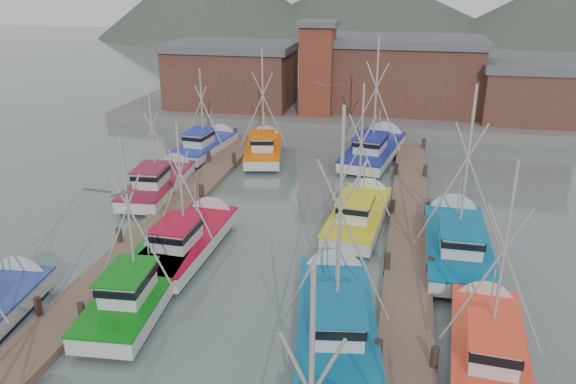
% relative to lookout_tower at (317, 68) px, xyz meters
% --- Properties ---
extents(ground, '(260.00, 260.00, 0.00)m').
position_rel_lookout_tower_xyz_m(ground, '(2.00, -33.00, -5.55)').
color(ground, '#536460').
rests_on(ground, ground).
extents(dock_left, '(2.30, 46.00, 1.50)m').
position_rel_lookout_tower_xyz_m(dock_left, '(-5.00, -28.96, -5.34)').
color(dock_left, brown).
rests_on(dock_left, ground).
extents(dock_right, '(2.30, 46.00, 1.50)m').
position_rel_lookout_tower_xyz_m(dock_right, '(9.00, -28.96, -5.34)').
color(dock_right, brown).
rests_on(dock_right, ground).
extents(quay, '(44.00, 16.00, 1.20)m').
position_rel_lookout_tower_xyz_m(quay, '(2.00, 4.00, -4.95)').
color(quay, slate).
rests_on(quay, ground).
extents(shed_left, '(12.72, 8.48, 6.20)m').
position_rel_lookout_tower_xyz_m(shed_left, '(-9.00, 2.00, -1.21)').
color(shed_left, brown).
rests_on(shed_left, quay).
extents(shed_center, '(14.84, 9.54, 6.90)m').
position_rel_lookout_tower_xyz_m(shed_center, '(8.00, 4.00, -0.86)').
color(shed_center, brown).
rests_on(shed_center, quay).
extents(shed_right, '(8.48, 6.36, 5.20)m').
position_rel_lookout_tower_xyz_m(shed_right, '(19.00, 1.00, -1.71)').
color(shed_right, brown).
rests_on(shed_right, quay).
extents(lookout_tower, '(3.60, 3.60, 8.50)m').
position_rel_lookout_tower_xyz_m(lookout_tower, '(0.00, 0.00, 0.00)').
color(lookout_tower, maroon).
rests_on(lookout_tower, quay).
extents(distant_hills, '(175.00, 140.00, 42.00)m').
position_rel_lookout_tower_xyz_m(distant_hills, '(-10.76, 89.59, -5.55)').
color(distant_hills, '#475244').
rests_on(distant_hills, ground).
extents(boat_4, '(3.41, 8.90, 8.46)m').
position_rel_lookout_tower_xyz_m(boat_4, '(-2.54, -32.42, -4.87)').
color(boat_4, '#111F39').
rests_on(boat_4, ground).
extents(boat_5, '(4.44, 10.02, 10.38)m').
position_rel_lookout_tower_xyz_m(boat_5, '(6.16, -32.94, -4.86)').
color(boat_5, '#111F39').
rests_on(boat_5, ground).
extents(boat_7, '(3.56, 8.58, 8.83)m').
position_rel_lookout_tower_xyz_m(boat_7, '(11.98, -33.65, -4.87)').
color(boat_7, '#111F39').
rests_on(boat_7, ground).
extents(boat_8, '(3.22, 9.03, 7.83)m').
position_rel_lookout_tower_xyz_m(boat_8, '(-2.24, -27.43, -4.87)').
color(boat_8, '#111F39').
rests_on(boat_8, ground).
extents(boat_9, '(3.62, 9.00, 9.06)m').
position_rel_lookout_tower_xyz_m(boat_9, '(6.17, -22.23, -4.87)').
color(boat_9, '#111F39').
rests_on(boat_9, ground).
extents(boat_10, '(3.33, 8.88, 7.65)m').
position_rel_lookout_tower_xyz_m(boat_10, '(-7.34, -19.75, -4.87)').
color(boat_10, '#111F39').
rests_on(boat_10, ground).
extents(boat_11, '(4.05, 9.81, 9.88)m').
position_rel_lookout_tower_xyz_m(boat_11, '(11.41, -24.82, -4.87)').
color(boat_11, '#111F39').
rests_on(boat_11, ground).
extents(boat_12, '(4.29, 8.98, 9.19)m').
position_rel_lookout_tower_xyz_m(boat_12, '(-2.51, -10.64, -4.87)').
color(boat_12, '#111F39').
rests_on(boat_12, ground).
extents(boat_13, '(4.85, 10.77, 10.51)m').
position_rel_lookout_tower_xyz_m(boat_13, '(6.20, -9.11, -4.86)').
color(boat_13, '#111F39').
rests_on(boat_13, ground).
extents(boat_14, '(3.42, 8.64, 7.62)m').
position_rel_lookout_tower_xyz_m(boat_14, '(-7.23, -10.77, -4.87)').
color(boat_14, '#111F39').
rests_on(boat_14, ground).
extents(gull_near, '(1.53, 0.66, 0.24)m').
position_rel_lookout_tower_xyz_m(gull_near, '(0.47, -39.19, 2.42)').
color(gull_near, gray).
rests_on(gull_near, ground).
extents(gull_far, '(1.47, 0.65, 0.24)m').
position_rel_lookout_tower_xyz_m(gull_far, '(4.85, -27.03, 3.40)').
color(gull_far, gray).
rests_on(gull_far, ground).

